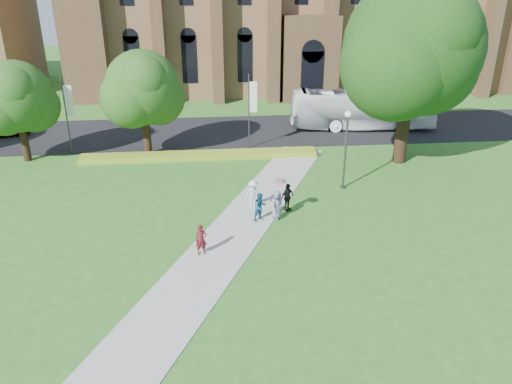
{
  "coord_description": "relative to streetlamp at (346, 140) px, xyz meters",
  "views": [
    {
      "loc": [
        -1.2,
        -23.21,
        13.16
      ],
      "look_at": [
        1.35,
        2.78,
        1.6
      ],
      "focal_mm": 35.0,
      "sensor_mm": 36.0,
      "label": 1
    }
  ],
  "objects": [
    {
      "name": "streetlamp",
      "position": [
        0.0,
        0.0,
        0.0
      ],
      "size": [
        0.44,
        0.44,
        5.24
      ],
      "color": "#38383D",
      "rests_on": "ground"
    },
    {
      "name": "banner_pole_0",
      "position": [
        -5.39,
        8.7,
        0.09
      ],
      "size": [
        0.7,
        0.1,
        6.0
      ],
      "color": "#38383D",
      "rests_on": "ground"
    },
    {
      "name": "car_0",
      "position": [
        -26.38,
        13.98,
        -2.57
      ],
      "size": [
        4.41,
        2.72,
        1.4
      ],
      "primitive_type": "imported",
      "rotation": [
        0.0,
        0.0,
        1.85
      ],
      "color": "gray",
      "rests_on": "road"
    },
    {
      "name": "pedestrian_2",
      "position": [
        -6.2,
        -2.42,
        -2.39
      ],
      "size": [
        1.25,
        0.94,
        1.73
      ],
      "primitive_type": "imported",
      "rotation": [
        0.0,
        0.0,
        0.29
      ],
      "color": "silver",
      "rests_on": "footpath"
    },
    {
      "name": "ground",
      "position": [
        -7.5,
        -6.5,
        -3.3
      ],
      "size": [
        160.0,
        160.0,
        0.0
      ],
      "primitive_type": "plane",
      "color": "#2B661E",
      "rests_on": "ground"
    },
    {
      "name": "flower_hedge",
      "position": [
        -9.5,
        6.7,
        -3.07
      ],
      "size": [
        18.0,
        1.4,
        0.45
      ],
      "primitive_type": "cube",
      "color": "gold",
      "rests_on": "ground"
    },
    {
      "name": "street_tree_0",
      "position": [
        -22.5,
        7.5,
        1.58
      ],
      "size": [
        5.2,
        5.2,
        7.5
      ],
      "color": "#332114",
      "rests_on": "ground"
    },
    {
      "name": "banner_pole_1",
      "position": [
        -19.39,
        8.7,
        0.09
      ],
      "size": [
        0.7,
        0.1,
        6.0
      ],
      "color": "#38383D",
      "rests_on": "ground"
    },
    {
      "name": "street_tree_1",
      "position": [
        -13.5,
        8.0,
        1.93
      ],
      "size": [
        5.6,
        5.6,
        8.05
      ],
      "color": "#332114",
      "rests_on": "ground"
    },
    {
      "name": "pedestrian_4",
      "position": [
        -4.97,
        -4.05,
        -2.41
      ],
      "size": [
        0.96,
        0.97,
        1.69
      ],
      "primitive_type": "imported",
      "rotation": [
        0.0,
        0.0,
        0.83
      ],
      "color": "slate",
      "rests_on": "footpath"
    },
    {
      "name": "large_tree",
      "position": [
        5.5,
        4.5,
        5.07
      ],
      "size": [
        9.6,
        9.6,
        13.2
      ],
      "color": "#332114",
      "rests_on": "ground"
    },
    {
      "name": "parasol",
      "position": [
        -4.79,
        -3.95,
        -1.24
      ],
      "size": [
        0.78,
        0.78,
        0.64
      ],
      "primitive_type": "imported",
      "rotation": [
        0.0,
        0.0,
        0.07
      ],
      "color": "#C68B90",
      "rests_on": "pedestrian_4"
    },
    {
      "name": "road",
      "position": [
        -7.5,
        13.5,
        -3.29
      ],
      "size": [
        160.0,
        10.0,
        0.02
      ],
      "primitive_type": "cube",
      "color": "black",
      "rests_on": "ground"
    },
    {
      "name": "pedestrian_0",
      "position": [
        -9.31,
        -7.65,
        -2.45
      ],
      "size": [
        0.65,
        0.5,
        1.61
      ],
      "primitive_type": "imported",
      "rotation": [
        0.0,
        0.0,
        0.21
      ],
      "color": "#581418",
      "rests_on": "footpath"
    },
    {
      "name": "pedestrian_1",
      "position": [
        -5.95,
        -4.23,
        -2.41
      ],
      "size": [
        1.03,
        0.95,
        1.69
      ],
      "primitive_type": "imported",
      "rotation": [
        0.0,
        0.0,
        0.49
      ],
      "color": "navy",
      "rests_on": "footpath"
    },
    {
      "name": "pedestrian_3",
      "position": [
        -4.22,
        -3.07,
        -2.4
      ],
      "size": [
        1.06,
        0.93,
        1.71
      ],
      "primitive_type": "imported",
      "rotation": [
        0.0,
        0.0,
        0.63
      ],
      "color": "black",
      "rests_on": "footpath"
    },
    {
      "name": "footpath",
      "position": [
        -7.5,
        -5.5,
        -3.28
      ],
      "size": [
        15.58,
        28.54,
        0.04
      ],
      "primitive_type": "cube",
      "rotation": [
        0.0,
        0.0,
        -0.44
      ],
      "color": "#B2B2A8",
      "rests_on": "ground"
    },
    {
      "name": "tour_coach",
      "position": [
        5.15,
        13.34,
        -1.49
      ],
      "size": [
        13.07,
        4.27,
        3.57
      ],
      "primitive_type": "imported",
      "rotation": [
        0.0,
        0.0,
        1.47
      ],
      "color": "white",
      "rests_on": "road"
    }
  ]
}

